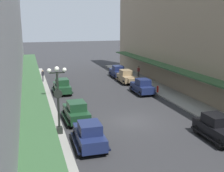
# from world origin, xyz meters

# --- Properties ---
(ground_plane) EXTENTS (200.00, 200.00, 0.00)m
(ground_plane) POSITION_xyz_m (0.00, 0.00, 0.00)
(ground_plane) COLOR #2D2D30
(sidewalk_left) EXTENTS (3.00, 60.00, 0.15)m
(sidewalk_left) POSITION_xyz_m (-7.50, 0.00, 0.07)
(sidewalk_left) COLOR #99968E
(sidewalk_left) RESTS_ON ground
(sidewalk_right) EXTENTS (3.00, 60.00, 0.15)m
(sidewalk_right) POSITION_xyz_m (7.50, 0.00, 0.07)
(sidewalk_right) COLOR #99968E
(sidewalk_right) RESTS_ON ground
(parked_car_0) EXTENTS (2.20, 4.28, 1.84)m
(parked_car_0) POSITION_xyz_m (4.53, 8.39, 0.94)
(parked_car_0) COLOR #19234C
(parked_car_0) RESTS_ON ground
(parked_car_1) EXTENTS (2.27, 4.31, 1.84)m
(parked_car_1) POSITION_xyz_m (4.86, 18.84, 0.94)
(parked_car_1) COLOR #19234C
(parked_car_1) RESTS_ON ground
(parked_car_2) EXTENTS (2.19, 4.28, 1.84)m
(parked_car_2) POSITION_xyz_m (4.53, -5.39, 0.94)
(parked_car_2) COLOR black
(parked_car_2) RESTS_ON ground
(parked_car_3) EXTENTS (2.21, 4.29, 1.84)m
(parked_car_3) POSITION_xyz_m (-4.67, -3.88, 0.94)
(parked_car_3) COLOR #19234C
(parked_car_3) RESTS_ON ground
(parked_car_4) EXTENTS (2.18, 4.27, 1.84)m
(parked_car_4) POSITION_xyz_m (-4.66, 11.29, 0.94)
(parked_car_4) COLOR #193D23
(parked_car_4) RESTS_ON ground
(parked_car_5) EXTENTS (2.27, 4.31, 1.84)m
(parked_car_5) POSITION_xyz_m (-4.66, 1.34, 0.94)
(parked_car_5) COLOR #193D23
(parked_car_5) RESTS_ON ground
(parked_car_6) EXTENTS (2.18, 4.27, 1.84)m
(parked_car_6) POSITION_xyz_m (4.74, 14.58, 0.94)
(parked_car_6) COLOR #997F5B
(parked_car_6) RESTS_ON ground
(lamp_post_with_clock) EXTENTS (1.42, 0.44, 5.16)m
(lamp_post_with_clock) POSITION_xyz_m (-6.40, -1.19, 2.99)
(lamp_post_with_clock) COLOR black
(lamp_post_with_clock) RESTS_ON sidewalk_left
(fire_hydrant) EXTENTS (0.24, 0.24, 0.82)m
(fire_hydrant) POSITION_xyz_m (6.35, 7.95, 0.56)
(fire_hydrant) COLOR #B21E19
(fire_hydrant) RESTS_ON sidewalk_right
(pedestrian_0) EXTENTS (0.36, 0.28, 1.67)m
(pedestrian_0) POSITION_xyz_m (7.79, 17.44, 1.01)
(pedestrian_0) COLOR #4C4238
(pedestrian_0) RESTS_ON sidewalk_right
(pedestrian_1) EXTENTS (0.36, 0.24, 1.64)m
(pedestrian_1) POSITION_xyz_m (-6.48, 18.35, 0.99)
(pedestrian_1) COLOR slate
(pedestrian_1) RESTS_ON sidewalk_left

